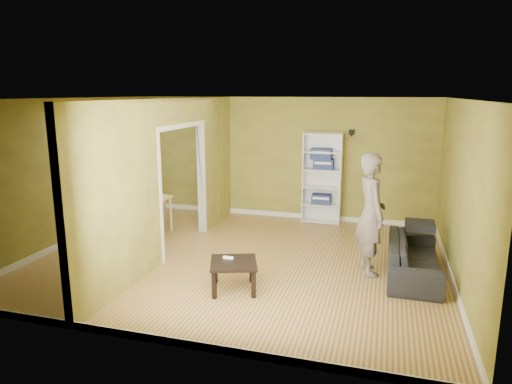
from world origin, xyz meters
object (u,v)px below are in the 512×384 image
at_px(sofa, 414,252).
at_px(person, 371,204).
at_px(bookshelf, 323,178).
at_px(coffee_table, 234,266).
at_px(chair_far, 155,201).
at_px(dining_table, 138,200).
at_px(chair_near, 124,215).
at_px(chair_left, 107,208).

height_order(sofa, person, person).
relative_size(person, bookshelf, 1.14).
distance_m(person, coffee_table, 2.24).
height_order(sofa, chair_far, chair_far).
xyz_separation_m(dining_table, chair_far, (0.04, 0.61, -0.15)).
xyz_separation_m(person, coffee_table, (-1.76, -1.18, -0.72)).
xyz_separation_m(person, chair_far, (-4.40, 1.49, -0.59)).
bearing_deg(chair_near, chair_far, 79.05).
bearing_deg(coffee_table, chair_left, 149.07).
relative_size(sofa, chair_left, 2.17).
bearing_deg(coffee_table, bookshelf, 79.99).
xyz_separation_m(chair_left, chair_far, (0.73, 0.65, 0.05)).
height_order(sofa, bookshelf, bookshelf).
xyz_separation_m(bookshelf, dining_table, (-3.35, -1.74, -0.31)).
bearing_deg(chair_far, chair_left, 29.82).
distance_m(sofa, bookshelf, 3.13).
bearing_deg(chair_far, chair_near, 77.33).
relative_size(person, chair_left, 2.47).
relative_size(bookshelf, chair_near, 1.91).
bearing_deg(sofa, bookshelf, 35.09).
height_order(bookshelf, coffee_table, bookshelf).
bearing_deg(coffee_table, chair_far, 134.64).
xyz_separation_m(chair_near, chair_far, (0.01, 1.17, -0.01)).
distance_m(sofa, chair_far, 5.24).
relative_size(person, coffee_table, 3.44).
bearing_deg(chair_left, dining_table, 69.93).
height_order(chair_left, chair_near, chair_near).
xyz_separation_m(coffee_table, chair_left, (-3.37, 2.02, 0.08)).
distance_m(chair_left, chair_near, 0.89).
distance_m(bookshelf, chair_left, 4.44).
height_order(sofa, chair_near, chair_near).
distance_m(dining_table, chair_near, 0.58).
bearing_deg(sofa, chair_left, 83.12).
bearing_deg(chair_left, chair_near, 30.54).
relative_size(chair_left, chair_near, 0.89).
relative_size(coffee_table, dining_table, 0.55).
distance_m(sofa, dining_table, 5.16).
bearing_deg(chair_far, dining_table, 74.21).
relative_size(bookshelf, chair_left, 2.16).
height_order(dining_table, chair_near, chair_near).
relative_size(sofa, chair_far, 1.95).
height_order(coffee_table, chair_left, chair_left).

